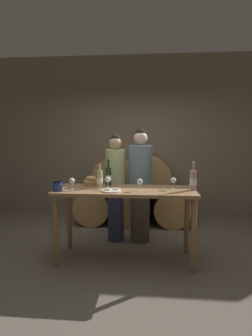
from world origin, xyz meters
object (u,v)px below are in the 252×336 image
person_right (140,185)px  wine_bottle_white (100,179)px  wine_bottle_red (108,176)px  bread_basket (91,182)px  person_left (116,187)px  wine_bottle_rose (193,180)px  cheese_plate (111,190)px  wine_glass_center (140,182)px  tasting_table (125,199)px  blue_crock (58,186)px  wine_glass_right (173,181)px  wine_glass_far_left (72,181)px  wine_glass_left (108,180)px

person_right → wine_bottle_white: size_ratio=5.07×
wine_bottle_red → bread_basket: size_ratio=1.74×
person_left → wine_bottle_red: bearing=-96.3°
wine_bottle_rose → cheese_plate: 1.01m
wine_bottle_red → wine_bottle_white: (-0.09, -0.16, -0.01)m
wine_glass_center → person_left: bearing=117.8°
bread_basket → tasting_table: bearing=-24.7°
wine_bottle_red → wine_bottle_white: 0.19m
wine_bottle_rose → wine_glass_center: wine_bottle_rose is taller
person_right → blue_crock: person_right is taller
wine_bottle_rose → wine_glass_right: 0.24m
person_left → wine_bottle_white: size_ratio=4.81×
wine_bottle_red → person_right: bearing=44.1°
wine_bottle_white → cheese_plate: 0.30m
blue_crock → wine_glass_center: size_ratio=0.79×
wine_bottle_rose → bread_basket: bearing=170.6°
tasting_table → wine_glass_center: size_ratio=11.59×
wine_glass_far_left → wine_glass_left: bearing=17.2°
person_left → bread_basket: size_ratio=8.03×
bread_basket → wine_glass_left: (0.26, -0.21, 0.06)m
wine_glass_far_left → wine_bottle_rose: bearing=4.8°
wine_bottle_red → wine_bottle_rose: wine_bottle_rose is taller
blue_crock → cheese_plate: blue_crock is taller
cheese_plate → wine_glass_center: 0.36m
wine_glass_left → wine_glass_center: (0.41, -0.11, 0.00)m
wine_bottle_rose → wine_glass_far_left: (-1.48, -0.12, -0.01)m
wine_glass_far_left → wine_glass_center: bearing=1.2°
wine_glass_left → wine_glass_right: size_ratio=1.00×
person_right → wine_bottle_white: 0.78m
wine_bottle_white → wine_bottle_rose: size_ratio=0.95×
bread_basket → wine_glass_left: wine_glass_left is taller
cheese_plate → blue_crock: bearing=-177.3°
wine_glass_right → person_left: bearing=142.6°
wine_bottle_red → cheese_plate: wine_bottle_red is taller
wine_glass_far_left → wine_glass_center: same height
wine_bottle_red → bread_basket: 0.25m
wine_bottle_rose → wine_glass_far_left: size_ratio=2.35×
wine_glass_right → bread_basket: bearing=169.6°
wine_glass_right → wine_glass_left: bearing=-179.1°
person_right → wine_glass_center: person_right is taller
wine_bottle_red → wine_glass_left: (0.02, -0.22, -0.01)m
person_left → wine_glass_left: (-0.02, -0.63, 0.21)m
blue_crock → wine_glass_far_left: wine_glass_far_left is taller
wine_glass_far_left → bread_basket: bearing=65.0°
wine_bottle_rose → person_right: bearing=136.4°
tasting_table → wine_glass_right: (0.60, 0.02, 0.24)m
tasting_table → wine_glass_far_left: wine_glass_far_left is taller
person_left → wine_glass_left: person_left is taller
wine_bottle_rose → wine_glass_left: 1.06m
cheese_plate → bread_basket: bearing=131.6°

